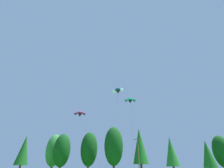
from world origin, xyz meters
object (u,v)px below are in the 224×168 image
object	(u,v)px
utility_pole	(139,156)
parafoil_kite_high_magenta	(80,114)
parafoil_kite_far_blue_white	(118,91)
parafoil_kite_mid_teal	(130,101)

from	to	relation	value
utility_pole	parafoil_kite_high_magenta	distance (m)	20.19
parafoil_kite_high_magenta	parafoil_kite_far_blue_white	bearing A→B (deg)	-4.42
parafoil_kite_mid_teal	parafoil_kite_far_blue_white	xyz separation A→B (m)	(-3.46, -3.68, 1.94)
parafoil_kite_far_blue_white	utility_pole	bearing A→B (deg)	41.83
parafoil_kite_mid_teal	parafoil_kite_far_blue_white	bearing A→B (deg)	-133.21
parafoil_kite_high_magenta	utility_pole	bearing A→B (deg)	12.12
utility_pole	parafoil_kite_mid_teal	distance (m)	15.92
utility_pole	parafoil_kite_high_magenta	xyz separation A→B (m)	(-16.34, -3.51, 11.33)
utility_pole	parafoil_kite_mid_teal	world-z (taller)	parafoil_kite_mid_teal
parafoil_kite_high_magenta	parafoil_kite_mid_teal	world-z (taller)	parafoil_kite_mid_teal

